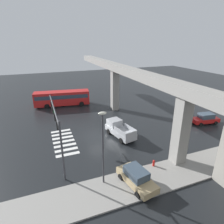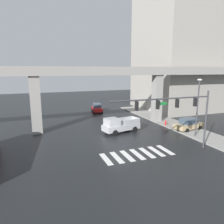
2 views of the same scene
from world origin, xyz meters
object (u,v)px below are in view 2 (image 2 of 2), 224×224
at_px(traffic_signal_mast, 178,107).
at_px(fire_hydrant, 166,123).
at_px(pickup_truck, 119,125).
at_px(street_lamp_near_corner, 198,101).
at_px(sedan_tan, 189,124).
at_px(sedan_red, 97,108).

height_order(traffic_signal_mast, fire_hydrant, traffic_signal_mast).
xyz_separation_m(pickup_truck, fire_hydrant, (7.82, 0.65, -0.56)).
bearing_deg(street_lamp_near_corner, sedan_tan, 64.92).
distance_m(traffic_signal_mast, street_lamp_near_corner, 6.43).
distance_m(pickup_truck, sedan_red, 14.66).
xyz_separation_m(street_lamp_near_corner, fire_hydrant, (-0.40, 5.76, -4.13)).
bearing_deg(sedan_tan, street_lamp_near_corner, -115.08).
bearing_deg(traffic_signal_mast, pickup_truck, 107.76).
relative_size(pickup_truck, fire_hydrant, 6.32).
xyz_separation_m(pickup_truck, traffic_signal_mast, (2.70, -8.41, 3.68)).
xyz_separation_m(sedan_tan, traffic_signal_mast, (-6.81, -6.07, 3.82)).
distance_m(pickup_truck, fire_hydrant, 7.86).
distance_m(sedan_red, fire_hydrant, 15.47).
xyz_separation_m(sedan_red, fire_hydrant, (6.64, -13.97, -0.42)).
distance_m(sedan_red, sedan_tan, 18.90).
xyz_separation_m(traffic_signal_mast, street_lamp_near_corner, (5.52, 3.30, -0.11)).
bearing_deg(street_lamp_near_corner, pickup_truck, 148.12).
bearing_deg(fire_hydrant, street_lamp_near_corner, -86.03).
distance_m(sedan_tan, street_lamp_near_corner, 4.80).
relative_size(pickup_truck, traffic_signal_mast, 0.49).
height_order(sedan_tan, traffic_signal_mast, traffic_signal_mast).
xyz_separation_m(pickup_truck, sedan_tan, (9.51, -2.35, -0.14)).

